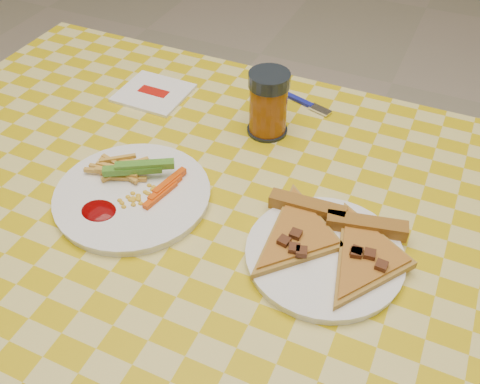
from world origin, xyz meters
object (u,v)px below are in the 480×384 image
(plate_left, at_px, (133,196))
(drink_glass, at_px, (268,104))
(table, at_px, (224,257))
(plate_right, at_px, (324,256))

(plate_left, bearing_deg, drink_glass, 63.70)
(table, xyz_separation_m, drink_glass, (-0.03, 0.24, 0.13))
(plate_left, bearing_deg, plate_right, 1.31)
(drink_glass, bearing_deg, plate_left, -116.30)
(plate_right, bearing_deg, table, 179.93)
(plate_right, height_order, drink_glass, drink_glass)
(table, distance_m, drink_glass, 0.28)
(plate_left, relative_size, plate_right, 1.10)
(table, height_order, plate_left, plate_left)
(drink_glass, bearing_deg, table, -83.19)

